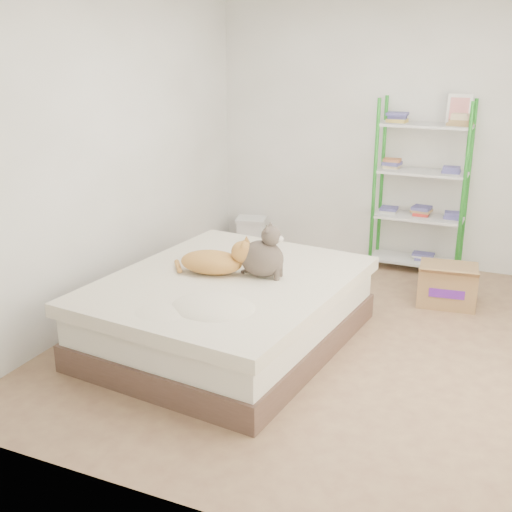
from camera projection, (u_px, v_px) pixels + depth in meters
The scene contains 7 objects.
room at pixel (336, 175), 4.58m from camera, with size 3.81×4.21×2.61m.
bed at pixel (228, 310), 4.88m from camera, with size 1.85×2.21×0.52m.
orange_cat at pixel (211, 259), 4.86m from camera, with size 0.57×0.31×0.23m, color #C98D42, non-canonical shape.
grey_cat at pixel (262, 251), 4.78m from camera, with size 0.30×0.35×0.40m, color #675851, non-canonical shape.
shelf_unit at pixel (421, 188), 6.24m from camera, with size 0.88×0.36×1.74m.
cardboard_box at pixel (447, 285), 5.63m from camera, with size 0.53×0.52×0.40m.
white_bin at pixel (251, 233), 7.12m from camera, with size 0.36×0.34×0.35m.
Camera 1 is at (1.29, -4.38, 2.22)m, focal length 45.00 mm.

